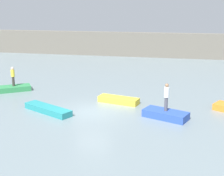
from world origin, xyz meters
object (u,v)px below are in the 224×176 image
at_px(rowboat_green, 14,88).
at_px(rowboat_yellow, 119,100).
at_px(rowboat_blue, 166,114).
at_px(person_yellow_shirt, 13,75).
at_px(person_white_shirt, 166,96).
at_px(rowboat_teal, 48,109).

xyz_separation_m(rowboat_green, rowboat_yellow, (9.57, -1.48, 0.01)).
distance_m(rowboat_blue, person_yellow_shirt, 13.91).
relative_size(rowboat_blue, person_yellow_shirt, 1.73).
xyz_separation_m(rowboat_green, rowboat_blue, (13.24, -4.11, 0.03)).
xyz_separation_m(person_white_shirt, person_yellow_shirt, (-13.24, 4.11, -0.16)).
bearing_deg(person_white_shirt, person_yellow_shirt, 162.77).
bearing_deg(person_white_shirt, rowboat_green, 162.77).
bearing_deg(rowboat_teal, rowboat_yellow, 62.35).
relative_size(person_white_shirt, person_yellow_shirt, 1.11).
bearing_deg(rowboat_green, rowboat_yellow, -42.87).
height_order(person_white_shirt, person_yellow_shirt, person_white_shirt).
xyz_separation_m(rowboat_blue, person_yellow_shirt, (-13.24, 4.11, 1.13)).
bearing_deg(rowboat_blue, rowboat_yellow, 165.90).
relative_size(rowboat_yellow, person_yellow_shirt, 1.86).
height_order(rowboat_green, person_yellow_shirt, person_yellow_shirt).
distance_m(rowboat_green, rowboat_yellow, 9.68).
bearing_deg(rowboat_teal, rowboat_blue, 30.44).
distance_m(rowboat_teal, rowboat_yellow, 5.42).
bearing_deg(rowboat_green, rowboat_blue, -51.30).
xyz_separation_m(rowboat_blue, person_white_shirt, (0.00, -0.00, 1.29)).
distance_m(rowboat_green, person_yellow_shirt, 1.16).
xyz_separation_m(rowboat_teal, rowboat_yellow, (4.40, 3.17, 0.02)).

